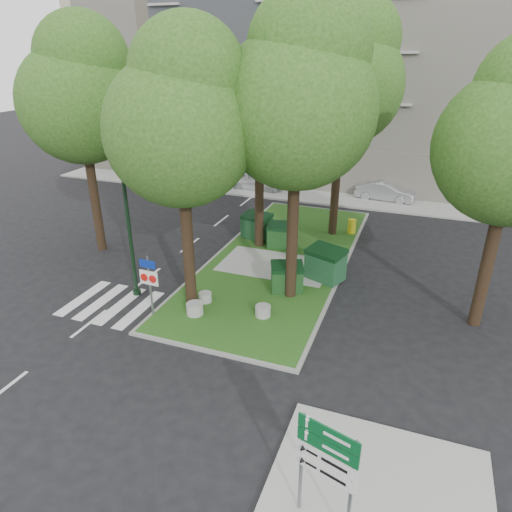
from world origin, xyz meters
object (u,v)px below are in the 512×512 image
at_px(dumpster_d, 325,264).
at_px(traffic_sign_pole, 149,279).
at_px(litter_bin, 352,226).
at_px(directional_sign, 327,461).
at_px(tree_street_left, 81,91).
at_px(car_silver, 385,191).
at_px(dumpster_b, 281,236).
at_px(bollard_right, 263,311).
at_px(dumpster_c, 287,277).
at_px(bollard_mid, 195,309).
at_px(street_lamp, 127,209).
at_px(bollard_left, 205,297).
at_px(tree_median_near_left, 182,116).
at_px(tree_median_far, 346,73).
at_px(dumpster_a, 257,226).
at_px(tree_median_mid, 262,106).
at_px(car_white, 255,180).
at_px(tree_median_near_right, 300,93).

distance_m(dumpster_d, traffic_sign_pole, 7.61).
bearing_deg(litter_bin, directional_sign, -82.52).
relative_size(tree_street_left, car_silver, 2.82).
relative_size(dumpster_b, bollard_right, 2.52).
distance_m(dumpster_b, traffic_sign_pole, 8.42).
height_order(dumpster_c, traffic_sign_pole, traffic_sign_pole).
height_order(bollard_mid, litter_bin, litter_bin).
relative_size(tree_street_left, street_lamp, 1.85).
distance_m(bollard_left, litter_bin, 10.47).
bearing_deg(dumpster_c, traffic_sign_pole, -161.03).
bearing_deg(dumpster_c, car_silver, 58.84).
bearing_deg(bollard_mid, dumpster_c, 48.10).
height_order(tree_median_near_left, street_lamp, tree_median_near_left).
relative_size(tree_median_far, traffic_sign_pole, 4.68).
distance_m(dumpster_a, litter_bin, 5.28).
bearing_deg(bollard_left, dumpster_d, 41.92).
relative_size(tree_median_mid, bollard_right, 17.10).
distance_m(dumpster_a, car_silver, 11.16).
distance_m(bollard_mid, car_silver, 18.44).
height_order(tree_street_left, street_lamp, tree_street_left).
height_order(traffic_sign_pole, car_silver, traffic_sign_pole).
relative_size(directional_sign, car_white, 0.65).
xyz_separation_m(tree_street_left, dumpster_d, (11.41, 0.39, -6.82)).
distance_m(tree_median_near_left, bollard_right, 7.56).
relative_size(dumpster_b, dumpster_d, 0.78).
relative_size(dumpster_a, street_lamp, 0.29).
bearing_deg(tree_median_mid, dumpster_a, 123.34).
height_order(tree_median_mid, bollard_mid, tree_median_mid).
height_order(tree_median_mid, dumpster_d, tree_median_mid).
height_order(tree_median_far, dumpster_a, tree_median_far).
relative_size(dumpster_d, traffic_sign_pole, 0.74).
xyz_separation_m(tree_median_near_right, dumpster_b, (-1.96, 4.64, -7.25)).
xyz_separation_m(dumpster_c, street_lamp, (-5.82, -2.33, 3.02)).
bearing_deg(bollard_right, bollard_left, 175.08).
distance_m(tree_street_left, directional_sign, 18.51).
relative_size(dumpster_b, car_silver, 0.38).
height_order(tree_median_near_right, street_lamp, tree_median_near_right).
bearing_deg(tree_median_near_right, traffic_sign_pole, -144.21).
relative_size(dumpster_b, traffic_sign_pole, 0.58).
distance_m(tree_street_left, dumpster_c, 12.35).
height_order(tree_median_near_right, dumpster_a, tree_median_near_right).
bearing_deg(car_white, street_lamp, -175.31).
distance_m(dumpster_c, car_silver, 14.85).
distance_m(bollard_right, street_lamp, 6.53).
bearing_deg(dumpster_a, bollard_right, -52.53).
relative_size(tree_median_mid, directional_sign, 3.71).
height_order(tree_street_left, bollard_left, tree_street_left).
bearing_deg(tree_median_mid, street_lamp, -115.97).
height_order(tree_median_near_right, car_silver, tree_median_near_right).
xyz_separation_m(dumpster_d, bollard_mid, (-4.00, -4.64, -0.48)).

